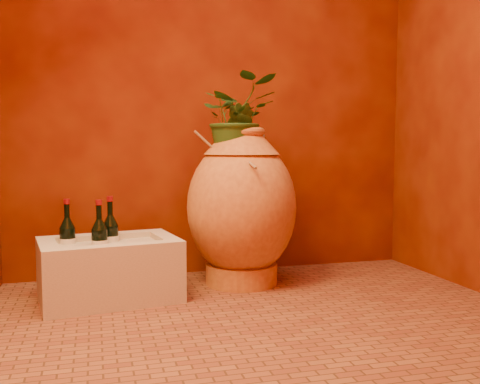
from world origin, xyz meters
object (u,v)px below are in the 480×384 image
object	(u,v)px
wine_bottle_a	(100,243)
wine_bottle_b	(68,241)
wall_tap	(238,155)
wine_bottle_c	(111,239)
amphora	(242,207)
stone_basin	(109,270)

from	to	relation	value
wine_bottle_a	wine_bottle_b	xyz separation A→B (m)	(-0.16, 0.10, -0.00)
wall_tap	wine_bottle_c	bearing A→B (deg)	-158.28
amphora	wine_bottle_c	size ratio (longest dim) A/B	2.55
stone_basin	wine_bottle_a	distance (m)	0.15
amphora	wine_bottle_b	distance (m)	0.95
wine_bottle_a	amphora	bearing A→B (deg)	9.99
wine_bottle_a	wall_tap	distance (m)	1.02
wine_bottle_b	wall_tap	world-z (taller)	wall_tap
amphora	wine_bottle_a	distance (m)	0.81
amphora	wine_bottle_c	xyz separation A→B (m)	(-0.73, -0.04, -0.14)
amphora	stone_basin	distance (m)	0.80
wine_bottle_c	wall_tap	world-z (taller)	wall_tap
wine_bottle_b	wine_bottle_c	size ratio (longest dim) A/B	0.98
amphora	wine_bottle_c	bearing A→B (deg)	-176.88
wine_bottle_a	wall_tap	bearing A→B (deg)	26.07
stone_basin	wine_bottle_c	world-z (taller)	wine_bottle_c
stone_basin	amphora	bearing A→B (deg)	10.16
stone_basin	wine_bottle_a	size ratio (longest dim) A/B	2.17
stone_basin	wall_tap	world-z (taller)	wall_tap
amphora	wall_tap	bearing A→B (deg)	79.70
amphora	wine_bottle_a	bearing A→B (deg)	-170.01
stone_basin	wine_bottle_b	bearing A→B (deg)	155.92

